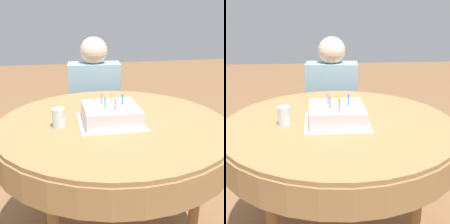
# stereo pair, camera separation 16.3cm
# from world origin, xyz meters

# --- Properties ---
(dining_table) EXTENTS (1.24, 1.24, 0.75)m
(dining_table) POSITION_xyz_m (0.00, 0.00, 0.67)
(dining_table) COLOR #9E7547
(dining_table) RESTS_ON ground_plane
(chair) EXTENTS (0.42, 0.42, 0.89)m
(chair) POSITION_xyz_m (0.02, 0.93, 0.47)
(chair) COLOR brown
(chair) RESTS_ON ground_plane
(person) EXTENTS (0.41, 0.30, 1.11)m
(person) POSITION_xyz_m (0.01, 0.84, 0.67)
(person) COLOR beige
(person) RESTS_ON ground_plane
(napkin) EXTENTS (0.33, 0.33, 0.00)m
(napkin) POSITION_xyz_m (-0.01, -0.01, 0.75)
(napkin) COLOR white
(napkin) RESTS_ON dining_table
(birthday_cake) EXTENTS (0.28, 0.28, 0.15)m
(birthday_cake) POSITION_xyz_m (-0.01, -0.01, 0.80)
(birthday_cake) COLOR silver
(birthday_cake) RESTS_ON dining_table
(drinking_glass) EXTENTS (0.06, 0.06, 0.10)m
(drinking_glass) POSITION_xyz_m (-0.28, -0.04, 0.80)
(drinking_glass) COLOR silver
(drinking_glass) RESTS_ON dining_table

